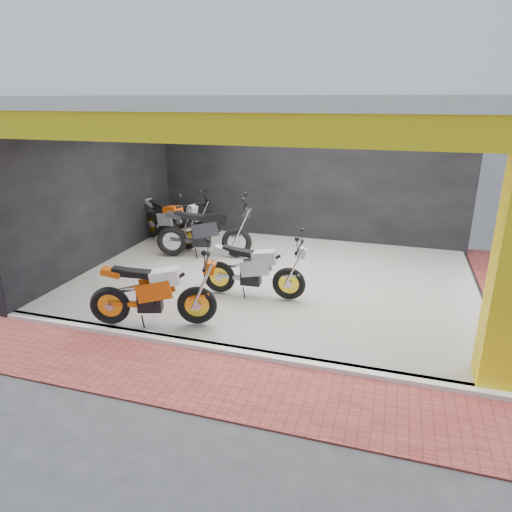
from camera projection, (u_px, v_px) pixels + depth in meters
The scene contains 13 objects.
ground at pixel (246, 323), 7.86m from camera, with size 80.00×80.00×0.00m, color #2D2D30.
showroom_floor at pixel (275, 279), 9.65m from camera, with size 8.00×6.00×0.10m, color silver.
showroom_ceiling at pixel (278, 102), 8.50m from camera, with size 8.40×6.40×0.20m, color beige.
back_wall at pixel (306, 176), 11.90m from camera, with size 8.20×0.20×3.50m, color black.
left_wall at pixel (100, 189), 10.24m from camera, with size 0.20×6.20×3.50m, color black.
header_beam_front at pixel (219, 128), 5.88m from camera, with size 8.40×0.30×0.40m, color yellow.
floor_kerb at pixel (224, 350), 6.93m from camera, with size 8.00×0.20×0.10m, color silver.
paver_front at pixel (204, 380), 6.23m from camera, with size 9.00×1.40×0.03m, color #943730.
moto_hero at pixel (196, 287), 7.38m from camera, with size 2.20×0.82×1.35m, color #DE5309, non-canonical shape.
moto_row_a at pixel (289, 268), 8.30m from camera, with size 2.09×0.77×1.28m, color #ADB1B5, non-canonical shape.
moto_row_b at pixel (236, 228), 10.55m from camera, with size 2.37×0.88×1.45m, color black, non-canonical shape.
moto_row_c at pixel (187, 222), 11.13m from camera, with size 2.31×0.86×1.41m, color #9C9EA3, non-canonical shape.
moto_row_d at pixel (200, 214), 12.49m from camera, with size 1.88×0.70×1.15m, color black, non-canonical shape.
Camera 1 is at (2.25, -6.69, 3.66)m, focal length 32.00 mm.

